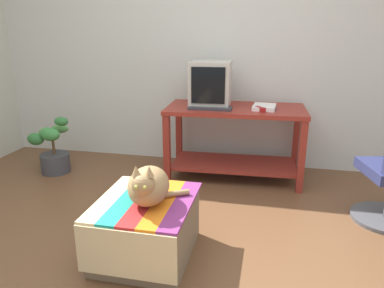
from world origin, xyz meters
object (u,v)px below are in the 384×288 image
object	(u,v)px
keyboard	(210,108)
ottoman_with_blanket	(146,228)
book	(264,107)
cat	(148,186)
stapler	(260,109)
tv_monitor	(211,84)
potted_plant	(53,150)
desk	(235,130)

from	to	relation	value
keyboard	ottoman_with_blanket	size ratio (longest dim) A/B	0.57
keyboard	book	world-z (taller)	book
ottoman_with_blanket	cat	distance (m)	0.32
ottoman_with_blanket	cat	xyz separation A→B (m)	(0.04, -0.04, 0.32)
stapler	tv_monitor	bearing A→B (deg)	117.95
stapler	cat	bearing A→B (deg)	-155.92
cat	keyboard	bearing A→B (deg)	78.47
keyboard	ottoman_with_blanket	world-z (taller)	keyboard
book	ottoman_with_blanket	xyz separation A→B (m)	(-0.67, -1.43, -0.53)
ottoman_with_blanket	potted_plant	world-z (taller)	potted_plant
tv_monitor	potted_plant	xyz separation A→B (m)	(-1.57, -0.30, -0.68)
desk	book	xyz separation A→B (m)	(0.27, -0.04, 0.24)
stapler	keyboard	bearing A→B (deg)	138.45
book	keyboard	bearing A→B (deg)	-163.10
cat	tv_monitor	bearing A→B (deg)	80.22
ottoman_with_blanket	keyboard	bearing A→B (deg)	82.01
keyboard	stapler	xyz separation A→B (m)	(0.46, 0.00, 0.01)
desk	cat	size ratio (longest dim) A/B	3.49
keyboard	potted_plant	xyz separation A→B (m)	(-1.60, -0.12, -0.49)
desk	ottoman_with_blanket	size ratio (longest dim) A/B	1.90
tv_monitor	book	xyz separation A→B (m)	(0.52, -0.06, -0.19)
tv_monitor	keyboard	size ratio (longest dim) A/B	1.05
desk	tv_monitor	world-z (taller)	tv_monitor
keyboard	potted_plant	size ratio (longest dim) A/B	0.69
book	tv_monitor	bearing A→B (deg)	176.47
potted_plant	desk	bearing A→B (deg)	8.55
keyboard	desk	bearing A→B (deg)	33.43
book	cat	bearing A→B (deg)	-109.65
book	cat	distance (m)	1.62
keyboard	cat	distance (m)	1.38
tv_monitor	stapler	distance (m)	0.55
stapler	ottoman_with_blanket	bearing A→B (deg)	-158.04
desk	cat	world-z (taller)	desk
ottoman_with_blanket	stapler	distance (m)	1.56
ottoman_with_blanket	stapler	world-z (taller)	stapler
desk	book	bearing A→B (deg)	-10.11
book	potted_plant	xyz separation A→B (m)	(-2.09, -0.24, -0.49)
ottoman_with_blanket	stapler	bearing A→B (deg)	64.12
keyboard	book	xyz separation A→B (m)	(0.49, 0.12, 0.01)
potted_plant	stapler	bearing A→B (deg)	3.53
desk	stapler	bearing A→B (deg)	-34.32
potted_plant	stapler	distance (m)	2.12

